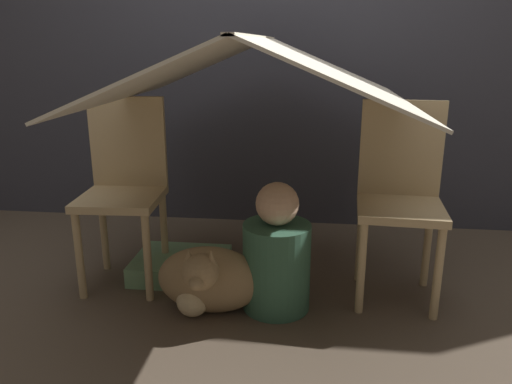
{
  "coord_description": "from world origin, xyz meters",
  "views": [
    {
      "loc": [
        0.25,
        -2.09,
        1.14
      ],
      "look_at": [
        0.0,
        0.05,
        0.49
      ],
      "focal_mm": 35.0,
      "sensor_mm": 36.0,
      "label": 1
    }
  ],
  "objects_px": {
    "chair_left": "(124,183)",
    "dog": "(209,279)",
    "person_front": "(277,257)",
    "chair_right": "(400,192)"
  },
  "relations": [
    {
      "from": "chair_left",
      "to": "dog",
      "type": "relative_size",
      "value": 1.93
    },
    {
      "from": "person_front",
      "to": "dog",
      "type": "distance_m",
      "value": 0.31
    },
    {
      "from": "chair_left",
      "to": "person_front",
      "type": "bearing_deg",
      "value": -19.0
    },
    {
      "from": "chair_left",
      "to": "dog",
      "type": "distance_m",
      "value": 0.65
    },
    {
      "from": "person_front",
      "to": "chair_left",
      "type": "bearing_deg",
      "value": 164.08
    },
    {
      "from": "chair_right",
      "to": "dog",
      "type": "relative_size",
      "value": 1.93
    },
    {
      "from": "chair_right",
      "to": "dog",
      "type": "distance_m",
      "value": 0.94
    },
    {
      "from": "chair_left",
      "to": "chair_right",
      "type": "relative_size",
      "value": 1.0
    },
    {
      "from": "chair_left",
      "to": "person_front",
      "type": "relative_size",
      "value": 1.54
    },
    {
      "from": "chair_right",
      "to": "person_front",
      "type": "relative_size",
      "value": 1.54
    }
  ]
}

